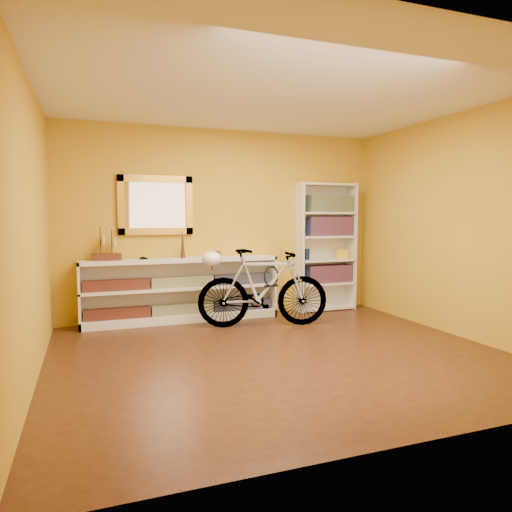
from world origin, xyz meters
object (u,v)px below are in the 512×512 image
object	(u,v)px
helmet	(212,259)
bookcase	(326,247)
bicycle	(263,288)
console_unit	(182,290)

from	to	relation	value
helmet	bookcase	bearing A→B (deg)	16.03
bookcase	bicycle	bearing A→B (deg)	-151.59
bookcase	bicycle	size ratio (longest dim) A/B	1.12
console_unit	helmet	world-z (taller)	helmet
bookcase	console_unit	bearing A→B (deg)	-179.34
bicycle	helmet	world-z (taller)	bicycle
bookcase	helmet	world-z (taller)	bookcase
bicycle	bookcase	bearing A→B (deg)	-49.28
bicycle	console_unit	bearing A→B (deg)	66.46
console_unit	bicycle	bearing A→B (deg)	-35.84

